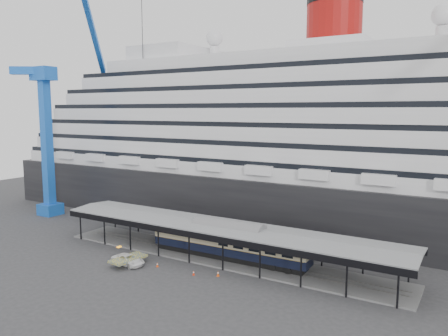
{
  "coord_description": "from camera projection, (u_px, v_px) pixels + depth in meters",
  "views": [
    {
      "loc": [
        33.37,
        -49.42,
        22.26
      ],
      "look_at": [
        -1.17,
        8.0,
        13.41
      ],
      "focal_mm": 35.0,
      "sensor_mm": 36.0,
      "label": 1
    }
  ],
  "objects": [
    {
      "name": "ground",
      "position": [
        202.0,
        268.0,
        61.96
      ],
      "size": [
        200.0,
        200.0,
        0.0
      ],
      "primitive_type": "plane",
      "color": "#333335",
      "rests_on": "ground"
    },
    {
      "name": "cruise_ship",
      "position": [
        291.0,
        130.0,
        86.71
      ],
      "size": [
        130.0,
        30.0,
        43.9
      ],
      "color": "black",
      "rests_on": "ground"
    },
    {
      "name": "platform_canopy",
      "position": [
        220.0,
        243.0,
        65.9
      ],
      "size": [
        56.0,
        9.18,
        5.3
      ],
      "color": "slate",
      "rests_on": "ground"
    },
    {
      "name": "crane_blue",
      "position": [
        51.0,
        122.0,
        91.42
      ],
      "size": [
        22.63,
        19.19,
        47.6
      ],
      "color": "blue",
      "rests_on": "ground"
    },
    {
      "name": "port_truck",
      "position": [
        128.0,
        260.0,
        63.31
      ],
      "size": [
        5.56,
        3.02,
        1.48
      ],
      "primitive_type": "imported",
      "rotation": [
        0.0,
        0.0,
        1.46
      ],
      "color": "white",
      "rests_on": "ground"
    },
    {
      "name": "pullman_carriage",
      "position": [
        229.0,
        241.0,
        65.08
      ],
      "size": [
        25.31,
        3.83,
        24.78
      ],
      "rotation": [
        0.0,
        0.0,
        0.02
      ],
      "color": "black",
      "rests_on": "ground"
    },
    {
      "name": "traffic_cone_left",
      "position": [
        157.0,
        265.0,
        62.51
      ],
      "size": [
        0.45,
        0.45,
        0.67
      ],
      "rotation": [
        0.0,
        0.0,
        -0.39
      ],
      "color": "#E6460C",
      "rests_on": "ground"
    },
    {
      "name": "traffic_cone_mid",
      "position": [
        194.0,
        273.0,
        59.36
      ],
      "size": [
        0.45,
        0.45,
        0.66
      ],
      "rotation": [
        0.0,
        0.0,
        0.42
      ],
      "color": "red",
      "rests_on": "ground"
    },
    {
      "name": "traffic_cone_right",
      "position": [
        218.0,
        273.0,
        58.98
      ],
      "size": [
        0.46,
        0.46,
        0.77
      ],
      "rotation": [
        0.0,
        0.0,
        0.18
      ],
      "color": "#DD4B0C",
      "rests_on": "ground"
    }
  ]
}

